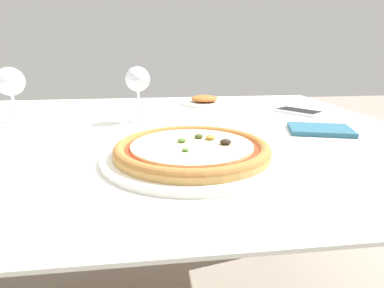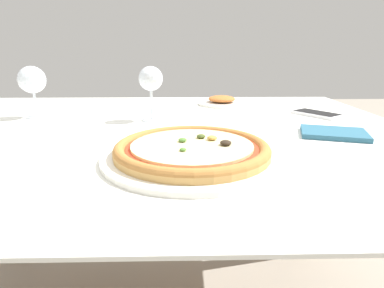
{
  "view_description": "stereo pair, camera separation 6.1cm",
  "coord_description": "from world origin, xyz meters",
  "px_view_note": "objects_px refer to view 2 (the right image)",
  "views": [
    {
      "loc": [
        0.07,
        -0.82,
        0.91
      ],
      "look_at": [
        0.15,
        -0.25,
        0.73
      ],
      "focal_mm": 30.0,
      "sensor_mm": 36.0,
      "label": 1
    },
    {
      "loc": [
        0.13,
        -0.83,
        0.91
      ],
      "look_at": [
        0.15,
        -0.25,
        0.73
      ],
      "focal_mm": 30.0,
      "sensor_mm": 36.0,
      "label": 2
    }
  ],
  "objects_px": {
    "cell_phone": "(317,114)",
    "side_plate": "(222,101)",
    "pizza_plate": "(192,151)",
    "wine_glass_far_left": "(32,81)",
    "wine_glass_far_right": "(151,81)",
    "dining_table": "(137,153)"
  },
  "relations": [
    {
      "from": "wine_glass_far_left",
      "to": "wine_glass_far_right",
      "type": "distance_m",
      "value": 0.36
    },
    {
      "from": "wine_glass_far_left",
      "to": "cell_phone",
      "type": "bearing_deg",
      "value": 0.61
    },
    {
      "from": "cell_phone",
      "to": "side_plate",
      "type": "height_order",
      "value": "side_plate"
    },
    {
      "from": "dining_table",
      "to": "cell_phone",
      "type": "height_order",
      "value": "cell_phone"
    },
    {
      "from": "wine_glass_far_right",
      "to": "side_plate",
      "type": "xyz_separation_m",
      "value": [
        0.23,
        0.26,
        -0.1
      ]
    },
    {
      "from": "side_plate",
      "to": "wine_glass_far_right",
      "type": "bearing_deg",
      "value": -131.52
    },
    {
      "from": "pizza_plate",
      "to": "wine_glass_far_left",
      "type": "xyz_separation_m",
      "value": [
        -0.47,
        0.39,
        0.09
      ]
    },
    {
      "from": "dining_table",
      "to": "wine_glass_far_right",
      "type": "height_order",
      "value": "wine_glass_far_right"
    },
    {
      "from": "wine_glass_far_right",
      "to": "cell_phone",
      "type": "relative_size",
      "value": 0.99
    },
    {
      "from": "dining_table",
      "to": "wine_glass_far_left",
      "type": "relative_size",
      "value": 9.57
    },
    {
      "from": "wine_glass_far_right",
      "to": "side_plate",
      "type": "height_order",
      "value": "wine_glass_far_right"
    },
    {
      "from": "cell_phone",
      "to": "side_plate",
      "type": "xyz_separation_m",
      "value": [
        -0.28,
        0.21,
        0.01
      ]
    },
    {
      "from": "wine_glass_far_right",
      "to": "wine_glass_far_left",
      "type": "bearing_deg",
      "value": 172.27
    },
    {
      "from": "dining_table",
      "to": "wine_glass_far_left",
      "type": "distance_m",
      "value": 0.39
    },
    {
      "from": "wine_glass_far_left",
      "to": "cell_phone",
      "type": "xyz_separation_m",
      "value": [
        0.87,
        0.01,
        -0.1
      ]
    },
    {
      "from": "dining_table",
      "to": "wine_glass_far_left",
      "type": "bearing_deg",
      "value": 155.84
    },
    {
      "from": "cell_phone",
      "to": "side_plate",
      "type": "bearing_deg",
      "value": 143.31
    },
    {
      "from": "cell_phone",
      "to": "wine_glass_far_right",
      "type": "bearing_deg",
      "value": -173.56
    },
    {
      "from": "dining_table",
      "to": "side_plate",
      "type": "xyz_separation_m",
      "value": [
        0.27,
        0.36,
        0.08
      ]
    },
    {
      "from": "wine_glass_far_left",
      "to": "side_plate",
      "type": "relative_size",
      "value": 0.9
    },
    {
      "from": "wine_glass_far_right",
      "to": "pizza_plate",
      "type": "bearing_deg",
      "value": -72.31
    },
    {
      "from": "pizza_plate",
      "to": "wine_glass_far_left",
      "type": "distance_m",
      "value": 0.62
    }
  ]
}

